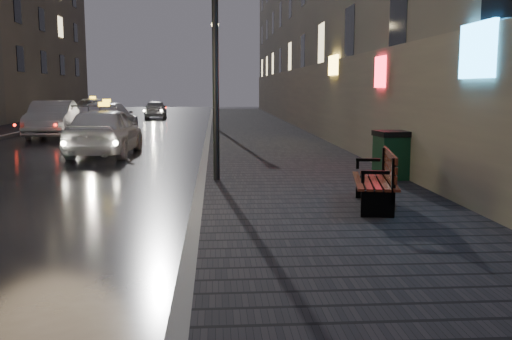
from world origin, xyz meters
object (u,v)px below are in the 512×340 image
(bench, at_px, (379,179))
(trash_bin, at_px, (392,155))
(lamp_far, at_px, (215,61))
(taxi_near, at_px, (105,131))
(car_far, at_px, (156,109))
(lamp_near, at_px, (215,27))
(car_left_mid, at_px, (52,119))
(taxi_far, at_px, (93,111))
(taxi_mid, at_px, (107,119))

(bench, bearing_deg, trash_bin, 79.91)
(lamp_far, distance_m, taxi_near, 10.74)
(trash_bin, bearing_deg, lamp_far, 97.30)
(car_far, bearing_deg, taxi_near, 88.09)
(lamp_near, relative_size, car_far, 1.38)
(trash_bin, relative_size, car_left_mid, 0.22)
(lamp_near, distance_m, car_left_mid, 15.60)
(taxi_far, bearing_deg, lamp_near, -66.97)
(bench, bearing_deg, car_far, 113.48)
(lamp_far, distance_m, car_far, 14.21)
(trash_bin, bearing_deg, lamp_near, 171.65)
(lamp_far, height_order, bench, lamp_far)
(lamp_far, xyz_separation_m, taxi_near, (-3.63, -9.74, -2.69))
(lamp_far, distance_m, car_left_mid, 8.18)
(lamp_near, distance_m, trash_bin, 4.84)
(car_left_mid, height_order, taxi_mid, car_left_mid)
(trash_bin, relative_size, taxi_far, 0.20)
(lamp_near, relative_size, taxi_far, 0.95)
(bench, relative_size, taxi_near, 0.43)
(taxi_mid, bearing_deg, bench, 115.95)
(lamp_far, xyz_separation_m, taxi_far, (-7.41, 6.58, -2.71))
(lamp_near, distance_m, lamp_far, 16.00)
(lamp_far, distance_m, taxi_far, 10.27)
(lamp_near, distance_m, bench, 5.08)
(taxi_far, bearing_deg, taxi_mid, -69.48)
(car_far, bearing_deg, car_left_mid, 75.58)
(taxi_far, bearing_deg, bench, -63.54)
(bench, distance_m, car_far, 33.16)
(lamp_near, height_order, bench, lamp_near)
(taxi_near, distance_m, car_left_mid, 8.14)
(taxi_far, bearing_deg, car_far, 70.15)
(taxi_near, distance_m, taxi_far, 16.75)
(lamp_near, xyz_separation_m, trash_bin, (3.95, -0.13, -2.79))
(lamp_near, relative_size, taxi_mid, 0.99)
(lamp_near, relative_size, car_left_mid, 1.08)
(lamp_near, relative_size, lamp_far, 1.00)
(trash_bin, xyz_separation_m, car_left_mid, (-11.27, 13.65, 0.10))
(lamp_far, bearing_deg, car_left_mid, -161.26)
(lamp_near, height_order, taxi_far, lamp_near)
(taxi_near, xyz_separation_m, car_far, (-0.72, 22.97, -0.14))
(taxi_far, height_order, car_far, taxi_far)
(taxi_near, xyz_separation_m, car_left_mid, (-3.69, 7.26, 0.01))
(lamp_far, xyz_separation_m, trash_bin, (3.95, -16.13, -2.79))
(taxi_mid, bearing_deg, taxi_far, -72.89)
(lamp_near, xyz_separation_m, car_far, (-4.35, 29.23, -2.84))
(bench, bearing_deg, taxi_near, 135.31)
(taxi_mid, bearing_deg, car_left_mid, 8.82)
(bench, height_order, car_left_mid, car_left_mid)
(bench, bearing_deg, lamp_near, 142.49)
(trash_bin, bearing_deg, car_left_mid, 123.09)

